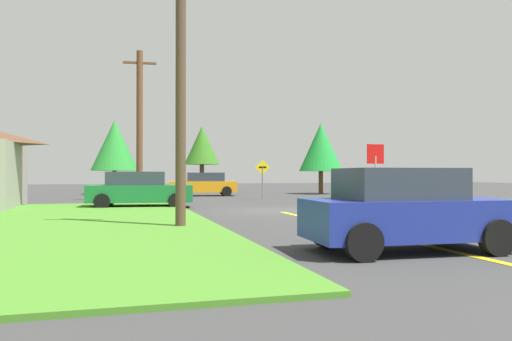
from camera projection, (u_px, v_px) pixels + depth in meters
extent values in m
plane|color=#373737|center=(274.00, 210.00, 20.43)|extent=(120.00, 120.00, 0.00)
cube|color=yellow|center=(369.00, 232.00, 12.73)|extent=(0.20, 14.00, 0.01)
cylinder|color=#9EA0A8|center=(376.00, 183.00, 21.11)|extent=(0.07, 0.07, 2.29)
cube|color=red|center=(375.00, 154.00, 21.12)|extent=(0.84, 0.11, 0.84)
cube|color=orange|center=(203.00, 187.00, 34.25)|extent=(4.74, 2.20, 0.76)
cube|color=#2D3842|center=(205.00, 177.00, 34.29)|extent=(2.66, 1.79, 0.60)
cylinder|color=black|center=(181.00, 192.00, 33.11)|extent=(0.70, 0.28, 0.68)
cylinder|color=black|center=(180.00, 191.00, 34.83)|extent=(0.70, 0.28, 0.68)
cylinder|color=black|center=(227.00, 191.00, 33.68)|extent=(0.70, 0.28, 0.68)
cylinder|color=black|center=(224.00, 190.00, 35.39)|extent=(0.70, 0.28, 0.68)
cube|color=#196B33|center=(141.00, 193.00, 22.11)|extent=(4.75, 2.26, 0.76)
cube|color=#2D3842|center=(136.00, 178.00, 22.08)|extent=(2.68, 1.82, 0.60)
cylinder|color=black|center=(176.00, 199.00, 23.21)|extent=(0.70, 0.29, 0.68)
cylinder|color=black|center=(176.00, 201.00, 21.51)|extent=(0.70, 0.29, 0.68)
cylinder|color=black|center=(107.00, 199.00, 22.71)|extent=(0.70, 0.29, 0.68)
cylinder|color=black|center=(102.00, 202.00, 21.00)|extent=(0.70, 0.29, 0.68)
cube|color=white|center=(416.00, 190.00, 26.77)|extent=(2.80, 4.69, 0.76)
cube|color=#2D3842|center=(420.00, 178.00, 26.38)|extent=(2.18, 2.70, 0.60)
cylinder|color=black|center=(389.00, 195.00, 28.18)|extent=(0.35, 0.71, 0.68)
cylinder|color=black|center=(422.00, 194.00, 28.34)|extent=(0.35, 0.71, 0.68)
cylinder|color=black|center=(410.00, 197.00, 25.20)|extent=(0.35, 0.71, 0.68)
cylinder|color=black|center=(447.00, 197.00, 25.36)|extent=(0.35, 0.71, 0.68)
cube|color=navy|center=(407.00, 219.00, 9.59)|extent=(3.98, 1.94, 0.76)
cube|color=#2D3842|center=(398.00, 184.00, 9.55)|extent=(2.22, 1.65, 0.60)
cylinder|color=black|center=(441.00, 228.00, 10.73)|extent=(0.69, 0.25, 0.68)
cylinder|color=black|center=(497.00, 238.00, 9.04)|extent=(0.69, 0.25, 0.68)
cylinder|color=black|center=(326.00, 231.00, 10.13)|extent=(0.69, 0.25, 0.68)
cylinder|color=black|center=(363.00, 242.00, 8.44)|extent=(0.69, 0.25, 0.68)
cylinder|color=#4F3A29|center=(181.00, 85.00, 13.67)|extent=(0.29, 0.29, 7.97)
cylinder|color=brown|center=(140.00, 126.00, 27.18)|extent=(0.34, 0.34, 8.33)
cube|color=brown|center=(140.00, 63.00, 27.21)|extent=(1.80, 0.27, 0.12)
cylinder|color=slate|center=(263.00, 183.00, 29.29)|extent=(0.08, 0.08, 1.92)
cube|color=yellow|center=(263.00, 167.00, 29.30)|extent=(0.90, 0.11, 0.91)
cube|color=black|center=(263.00, 167.00, 29.30)|extent=(0.45, 0.08, 0.10)
cylinder|color=brown|center=(114.00, 182.00, 37.12)|extent=(0.31, 0.31, 1.79)
cone|color=#24862B|center=(115.00, 145.00, 37.15)|extent=(3.47, 3.47, 3.82)
cylinder|color=brown|center=(202.00, 178.00, 41.00)|extent=(0.37, 0.37, 2.33)
cone|color=#306E1B|center=(202.00, 145.00, 41.03)|extent=(2.91, 2.91, 3.20)
cylinder|color=brown|center=(321.00, 182.00, 37.75)|extent=(0.34, 0.34, 1.75)
cone|color=#1B882E|center=(321.00, 147.00, 37.77)|extent=(3.34, 3.34, 3.67)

